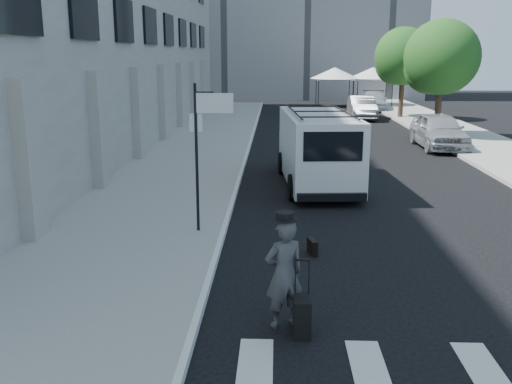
# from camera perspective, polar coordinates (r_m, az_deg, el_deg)

# --- Properties ---
(ground) EXTENTS (120.00, 120.00, 0.00)m
(ground) POSITION_cam_1_polar(r_m,az_deg,el_deg) (10.84, 5.84, -9.81)
(ground) COLOR black
(ground) RESTS_ON ground
(sidewalk_left) EXTENTS (4.50, 48.00, 0.15)m
(sidewalk_left) POSITION_cam_1_polar(r_m,az_deg,el_deg) (26.50, -5.60, 4.43)
(sidewalk_left) COLOR gray
(sidewalk_left) RESTS_ON ground
(sidewalk_right) EXTENTS (4.00, 56.00, 0.15)m
(sidewalk_right) POSITION_cam_1_polar(r_m,az_deg,el_deg) (31.74, 20.00, 5.21)
(sidewalk_right) COLOR gray
(sidewalk_right) RESTS_ON ground
(building_left) EXTENTS (10.00, 44.00, 12.00)m
(building_left) POSITION_cam_1_polar(r_m,az_deg,el_deg) (29.97, -19.79, 16.16)
(building_left) COLOR gray
(building_left) RESTS_ON ground
(sign_pole) EXTENTS (1.03, 0.07, 3.50)m
(sign_pole) POSITION_cam_1_polar(r_m,az_deg,el_deg) (13.33, -5.02, 6.50)
(sign_pole) COLOR black
(sign_pole) RESTS_ON sidewalk_left
(tree_near) EXTENTS (3.80, 3.83, 6.03)m
(tree_near) POSITION_cam_1_polar(r_m,az_deg,el_deg) (31.18, 17.82, 12.44)
(tree_near) COLOR black
(tree_near) RESTS_ON ground
(tree_far) EXTENTS (3.80, 3.83, 6.03)m
(tree_far) POSITION_cam_1_polar(r_m,az_deg,el_deg) (39.93, 14.34, 12.80)
(tree_far) COLOR black
(tree_far) RESTS_ON ground
(tent_left) EXTENTS (4.00, 4.00, 3.20)m
(tent_left) POSITION_cam_1_polar(r_m,az_deg,el_deg) (48.18, 7.88, 11.67)
(tent_left) COLOR black
(tent_left) RESTS_ON ground
(tent_right) EXTENTS (4.00, 4.00, 3.20)m
(tent_right) POSITION_cam_1_polar(r_m,az_deg,el_deg) (49.09, 11.62, 11.56)
(tent_right) COLOR black
(tent_right) RESTS_ON ground
(businessman) EXTENTS (0.78, 0.66, 1.80)m
(businessman) POSITION_cam_1_polar(r_m,az_deg,el_deg) (9.15, 2.82, -8.17)
(businessman) COLOR #3C3C3F
(businessman) RESTS_ON ground
(briefcase) EXTENTS (0.22, 0.46, 0.34)m
(briefcase) POSITION_cam_1_polar(r_m,az_deg,el_deg) (12.64, 5.64, -5.48)
(briefcase) COLOR black
(briefcase) RESTS_ON ground
(suitcase) EXTENTS (0.27, 0.43, 1.19)m
(suitcase) POSITION_cam_1_polar(r_m,az_deg,el_deg) (9.13, 4.62, -12.29)
(suitcase) COLOR black
(suitcase) RESTS_ON ground
(cargo_van) EXTENTS (2.63, 6.52, 2.40)m
(cargo_van) POSITION_cam_1_polar(r_m,az_deg,el_deg) (19.15, 6.12, 4.39)
(cargo_van) COLOR silver
(cargo_van) RESTS_ON ground
(parked_car_a) EXTENTS (1.94, 4.81, 1.64)m
(parked_car_a) POSITION_cam_1_polar(r_m,az_deg,el_deg) (27.91, 17.81, 5.86)
(parked_car_a) COLOR #9FA2A7
(parked_car_a) RESTS_ON ground
(parked_car_b) EXTENTS (1.74, 4.69, 1.53)m
(parked_car_b) POSITION_cam_1_polar(r_m,az_deg,el_deg) (39.39, 10.55, 8.31)
(parked_car_b) COLOR #5C5F64
(parked_car_b) RESTS_ON ground
(parked_car_c) EXTENTS (2.69, 5.19, 1.44)m
(parked_car_c) POSITION_cam_1_polar(r_m,az_deg,el_deg) (45.74, 11.70, 8.91)
(parked_car_c) COLOR #ACAFB4
(parked_car_c) RESTS_ON ground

